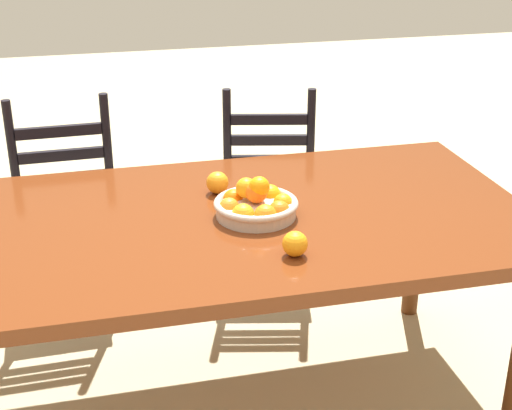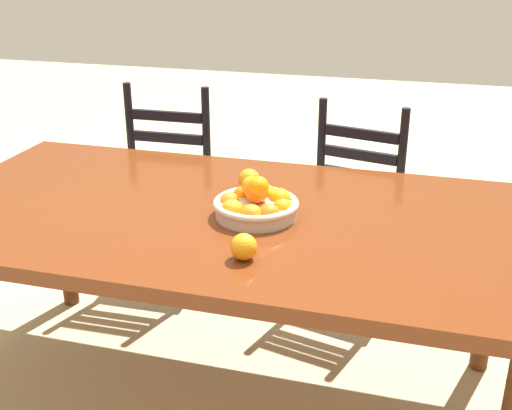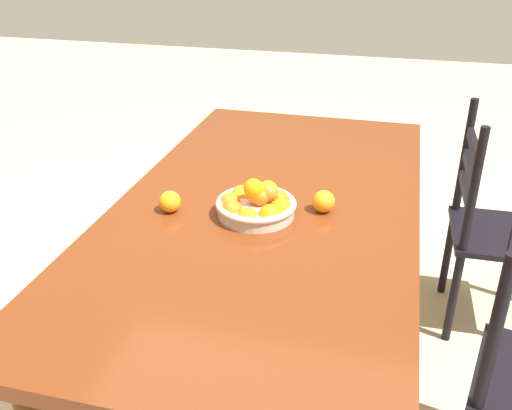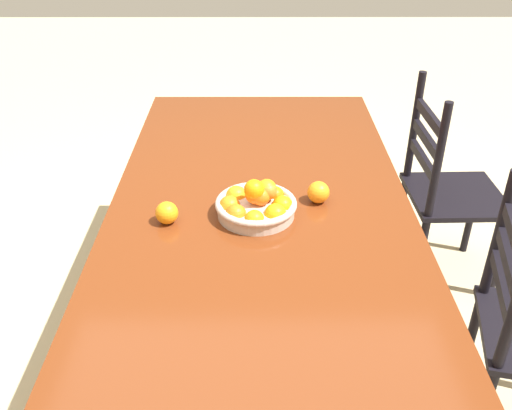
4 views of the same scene
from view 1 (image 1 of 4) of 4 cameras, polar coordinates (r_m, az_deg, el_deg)
The scene contains 7 objects.
ground_plane at distance 2.90m, azimuth -2.25°, elevation -14.45°, with size 12.00×12.00×0.00m, color #BFB28A.
dining_table at distance 2.53m, azimuth -2.49°, elevation -2.28°, with size 2.06×1.07×0.75m.
chair_near_window at distance 3.38m, azimuth -14.03°, elevation 0.00°, with size 0.44×0.44×0.99m.
chair_by_cabinet at distance 3.50m, azimuth 0.89°, elevation 1.46°, with size 0.50×0.50×0.96m.
fruit_bowl at distance 2.49m, azimuth 0.00°, elevation 0.11°, with size 0.28×0.28×0.14m.
orange_loose_0 at distance 2.24m, azimuth 2.95°, elevation -2.94°, with size 0.08×0.08×0.08m, color orange.
orange_loose_1 at distance 2.68m, azimuth -2.92°, elevation 1.69°, with size 0.08×0.08×0.08m, color orange.
Camera 1 is at (-0.42, -2.23, 1.80)m, focal length 53.15 mm.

